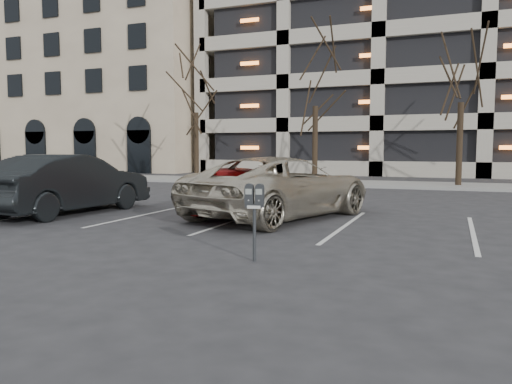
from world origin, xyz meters
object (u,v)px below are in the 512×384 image
at_px(tree_b, 316,58).
at_px(parking_meter, 254,203).
at_px(tree_c, 463,50).
at_px(suv_silver, 281,187).
at_px(car_dark, 69,184).
at_px(car_red, 235,189).
at_px(tree_a, 196,71).

relative_size(tree_b, parking_meter, 7.19).
height_order(tree_c, suv_silver, tree_c).
bearing_deg(parking_meter, car_dark, 143.24).
bearing_deg(parking_meter, tree_b, 92.39).
height_order(tree_c, car_red, tree_c).
distance_m(suv_silver, car_red, 1.36).
bearing_deg(suv_silver, car_dark, 31.53).
relative_size(parking_meter, suv_silver, 0.20).
bearing_deg(car_dark, parking_meter, 156.44).
bearing_deg(tree_c, tree_a, 180.00).
xyz_separation_m(tree_c, car_red, (-5.85, -12.86, -5.70)).
distance_m(parking_meter, car_dark, 8.03).
distance_m(tree_c, suv_silver, 14.75).
distance_m(tree_b, tree_c, 7.00).
height_order(tree_a, tree_b, tree_b).
height_order(tree_a, parking_meter, tree_a).
bearing_deg(tree_b, parking_meter, -78.15).
bearing_deg(car_dark, tree_c, -122.21).
xyz_separation_m(tree_a, tree_b, (7.00, 0.00, 0.25)).
xyz_separation_m(tree_a, car_dark, (3.63, -14.30, -5.40)).
bearing_deg(suv_silver, car_red, 16.67).
bearing_deg(parking_meter, tree_a, 111.46).
distance_m(tree_c, parking_meter, 19.07).
bearing_deg(car_dark, tree_a, -72.01).
height_order(parking_meter, car_dark, car_dark).
height_order(tree_b, suv_silver, tree_b).
relative_size(tree_a, tree_b, 0.96).
distance_m(parking_meter, suv_silver, 5.25).
relative_size(tree_b, car_red, 2.15).
bearing_deg(suv_silver, tree_a, -35.56).
height_order(suv_silver, car_dark, car_dark).
bearing_deg(car_red, tree_a, -68.34).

